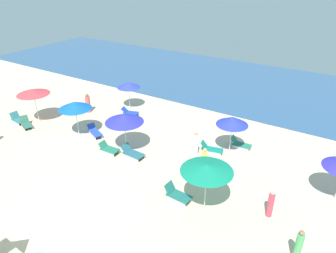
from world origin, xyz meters
The scene contains 23 objects.
ground_plane centered at (0.00, 0.00, 0.00)m, with size 60.00×60.00×0.00m, color beige.
ocean centered at (0.00, 22.42, 0.06)m, with size 60.00×15.16×0.12m, color #325782.
umbrella_0 centered at (-9.57, 6.07, 2.40)m, with size 2.37×2.37×2.58m.
lounge_chair_0_0 centered at (-9.54, 4.94, 0.26)m, with size 1.39×1.04×0.77m.
lounge_chair_0_1 centered at (-10.72, 5.10, 0.26)m, with size 1.34×0.79×0.75m.
umbrella_1 centered at (-1.22, 6.32, 2.31)m, with size 2.41×2.41×2.58m.
lounge_chair_1_0 centered at (-1.98, 5.50, 0.26)m, with size 1.30×0.68×0.66m.
lounge_chair_1_1 centered at (-0.41, 5.92, 0.26)m, with size 1.50×0.74×0.70m.
umbrella_2 centered at (4.49, 9.67, 2.23)m, with size 1.98×1.98×2.49m.
lounge_chair_2_0 centered at (4.87, 10.58, 0.24)m, with size 1.37×0.67×0.67m.
lounge_chair_2_1 centered at (3.52, 9.01, 0.25)m, with size 1.48×0.84×0.70m.
umbrella_3 centered at (-5.39, 6.19, 2.26)m, with size 2.24×2.24×2.53m.
lounge_chair_3_0 centered at (-4.34, 6.70, 0.27)m, with size 1.60×1.11×0.67m.
umbrella_4 centered at (-5.25, 11.79, 2.03)m, with size 1.87×1.87×2.26m.
lounge_chair_4_0 centered at (-4.34, 10.61, 0.24)m, with size 1.42×0.94×0.63m.
umbrella_6 centered at (5.45, 4.09, 2.42)m, with size 2.48×2.48×2.60m.
lounge_chair_6_0 centered at (3.96, 4.00, 0.27)m, with size 1.41×0.73×0.76m.
beachgoer_0 centered at (4.04, 6.92, 0.73)m, with size 0.32×0.32×1.55m.
beachgoer_1 centered at (-7.56, 9.35, 0.74)m, with size 0.54×0.54×1.60m.
beachgoer_2 centered at (8.28, 5.30, 0.73)m, with size 0.29×0.29×1.51m.
beachgoer_3 centered at (2.83, 8.14, 0.79)m, with size 0.36×0.36×1.70m.
beachgoer_5 centered at (9.92, 3.33, 0.76)m, with size 0.35×0.35×1.61m.
beach_ball_0 centered at (-4.09, 9.71, 0.19)m, with size 0.38×0.38×0.38m, color #329DCC.
Camera 1 is at (10.18, -6.81, 10.66)m, focal length 33.29 mm.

